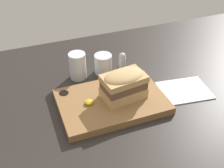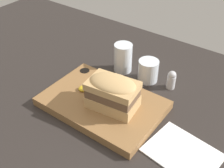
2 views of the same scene
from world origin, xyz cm
name	(u,v)px [view 1 (image 1 of 2)]	position (x,y,z in cm)	size (l,w,h in cm)	color
dining_table	(117,96)	(0.00, 0.00, 1.00)	(191.12, 94.78, 2.00)	#282321
serving_board	(111,102)	(-4.18, -4.76, 3.34)	(35.50, 23.98, 2.73)	olive
sandwich	(123,84)	(-0.13, -5.18, 10.00)	(15.20, 10.71, 9.92)	tan
mustard_dollop	(89,102)	(-11.95, -4.56, 5.25)	(2.90, 2.90, 1.16)	gold
water_glass	(78,67)	(-10.26, 15.20, 6.50)	(6.42, 6.42, 10.36)	silver
wine_glass	(103,65)	(-0.06, 15.30, 5.36)	(6.87, 6.87, 7.59)	silver
napkin	(184,90)	(23.45, -6.99, 2.20)	(19.35, 16.07, 0.40)	white
salt_shaker	(122,60)	(8.41, 15.95, 5.31)	(2.86, 2.86, 6.52)	silver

